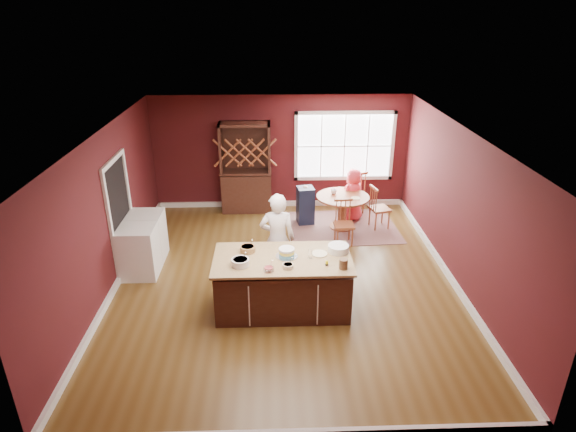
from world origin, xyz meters
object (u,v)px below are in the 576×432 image
object	(u,v)px
kitchen_island	(283,284)
dining_table	(342,205)
toddler	(307,188)
baker	(277,239)
high_chair	(305,205)
hutch	(246,168)
chair_north	(354,192)
dryer	(147,236)
chair_south	(344,223)
washer	(139,252)
layer_cake	(287,252)
seated_woman	(353,195)
chair_east	(380,207)

from	to	relation	value
kitchen_island	dining_table	world-z (taller)	kitchen_island
dining_table	toddler	size ratio (longest dim) A/B	4.41
baker	high_chair	size ratio (longest dim) A/B	1.91
hutch	kitchen_island	bearing A→B (deg)	-79.52
chair_north	toddler	world-z (taller)	chair_north
dryer	kitchen_island	bearing A→B (deg)	-34.65
hutch	chair_north	bearing A→B (deg)	-5.31
chair_south	washer	distance (m)	4.04
layer_cake	baker	bearing A→B (deg)	100.16
high_chair	seated_woman	bearing A→B (deg)	-1.23
chair_south	seated_woman	size ratio (longest dim) A/B	0.78
washer	dining_table	bearing A→B (deg)	25.55
baker	washer	bearing A→B (deg)	-5.63
dining_table	chair_north	size ratio (longest dim) A/B	1.07
kitchen_island	dryer	bearing A→B (deg)	145.35
chair_south	washer	world-z (taller)	chair_south
layer_cake	dryer	distance (m)	3.20
baker	chair_north	world-z (taller)	baker
kitchen_island	chair_north	size ratio (longest dim) A/B	2.04
kitchen_island	toddler	bearing A→B (deg)	79.33
chair_north	toddler	xyz separation A→B (m)	(-1.13, -0.46, 0.28)
layer_cake	chair_east	world-z (taller)	layer_cake
chair_south	high_chair	world-z (taller)	chair_south
chair_east	dryer	distance (m)	4.94
layer_cake	toddler	world-z (taller)	layer_cake
high_chair	toddler	distance (m)	0.38
dryer	hutch	bearing A→B (deg)	51.68
kitchen_island	chair_south	xyz separation A→B (m)	(1.31, 2.24, 0.03)
kitchen_island	seated_woman	size ratio (longest dim) A/B	1.79
dining_table	dryer	distance (m)	4.15
layer_cake	hutch	bearing A→B (deg)	101.53
toddler	chair_south	bearing A→B (deg)	-59.45
chair_north	high_chair	xyz separation A→B (m)	(-1.17, -0.54, -0.09)
chair_north	toddler	bearing A→B (deg)	-3.94
layer_cake	hutch	distance (m)	4.12
baker	toddler	size ratio (longest dim) A/B	6.51
hutch	dryer	size ratio (longest dim) A/B	2.27
chair_east	chair_south	size ratio (longest dim) A/B	1.04
dining_table	washer	xyz separation A→B (m)	(-3.96, -1.89, -0.06)
kitchen_island	dryer	distance (m)	3.13
baker	washer	size ratio (longest dim) A/B	1.80
hutch	layer_cake	bearing A→B (deg)	-78.47
chair_north	chair_east	bearing A→B (deg)	92.18
washer	kitchen_island	bearing A→B (deg)	-23.86
seated_woman	toddler	distance (m)	1.07
kitchen_island	high_chair	xyz separation A→B (m)	(0.59, 3.31, 0.00)
dining_table	layer_cake	world-z (taller)	layer_cake
dining_table	chair_north	bearing A→B (deg)	64.93
high_chair	toddler	world-z (taller)	toddler
chair_north	chair_south	bearing A→B (deg)	47.94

